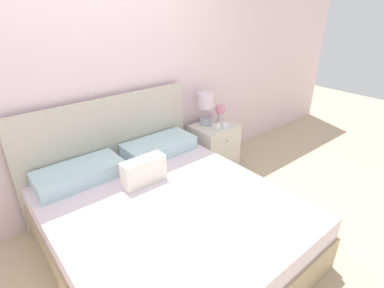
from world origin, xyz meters
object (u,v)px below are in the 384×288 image
bed (164,218)px  alarm_clock (217,127)px  flower_vase (221,112)px  teacup (225,125)px  table_lamp (205,104)px  nightstand (214,147)px

bed → alarm_clock: bed is taller
flower_vase → alarm_clock: bearing=-144.5°
flower_vase → teacup: 0.20m
table_lamp → alarm_clock: bearing=-89.6°
nightstand → alarm_clock: alarm_clock is taller
bed → teacup: size_ratio=17.97×
bed → alarm_clock: 1.35m
nightstand → table_lamp: (-0.07, 0.09, 0.55)m
bed → teacup: bed is taller
nightstand → bed: bearing=-150.8°
teacup → alarm_clock: alarm_clock is taller
table_lamp → teacup: (0.12, -0.21, -0.24)m
nightstand → teacup: teacup is taller
table_lamp → teacup: bearing=-59.0°
bed → alarm_clock: (1.17, 0.58, 0.34)m
bed → flower_vase: size_ratio=8.67×
bed → table_lamp: bed is taller
table_lamp → alarm_clock: 0.30m
table_lamp → teacup: table_lamp is taller
bed → nightstand: bed is taller
table_lamp → alarm_clock: (0.00, -0.20, -0.22)m
bed → flower_vase: 1.60m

